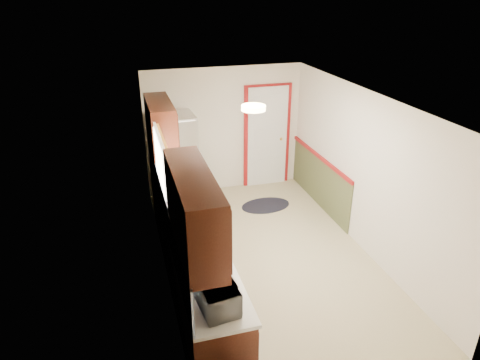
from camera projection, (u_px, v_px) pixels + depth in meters
room_shell at (268, 184)px, 5.97m from camera, size 3.20×5.20×2.52m
kitchen_run at (186, 231)px, 5.57m from camera, size 0.63×4.00×2.20m
back_wall_trim at (278, 146)px, 8.28m from camera, size 1.12×2.30×2.08m
ceiling_fixture at (253, 108)px, 5.24m from camera, size 0.30×0.30×0.06m
microwave at (217, 293)px, 4.00m from camera, size 0.33×0.52×0.33m
refrigerator at (176, 161)px, 7.65m from camera, size 0.75×0.74×1.71m
rug at (266, 205)px, 7.93m from camera, size 0.96×0.66×0.01m
cooktop at (172, 173)px, 6.92m from camera, size 0.50×0.60×0.02m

